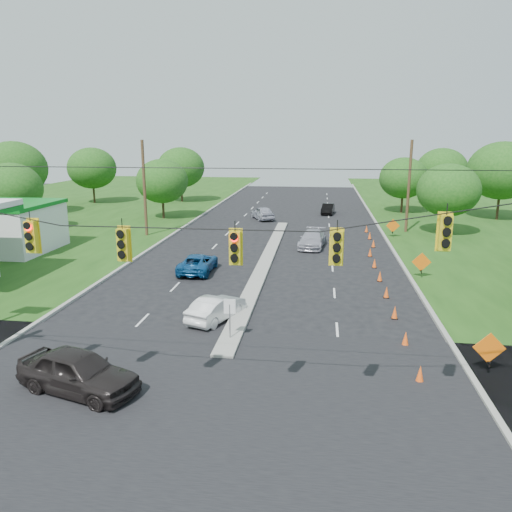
# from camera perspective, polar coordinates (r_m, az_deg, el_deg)

# --- Properties ---
(ground) EXTENTS (160.00, 160.00, 0.00)m
(ground) POSITION_cam_1_polar(r_m,az_deg,el_deg) (18.40, -6.47, -16.94)
(ground) COLOR black
(ground) RESTS_ON ground
(cross_street) EXTENTS (160.00, 14.00, 0.02)m
(cross_street) POSITION_cam_1_polar(r_m,az_deg,el_deg) (18.40, -6.47, -16.94)
(cross_street) COLOR black
(cross_street) RESTS_ON ground
(curb_left) EXTENTS (0.25, 110.00, 0.16)m
(curb_left) POSITION_cam_1_polar(r_m,az_deg,el_deg) (48.40, -9.68, 2.24)
(curb_left) COLOR gray
(curb_left) RESTS_ON ground
(curb_right) EXTENTS (0.25, 110.00, 0.16)m
(curb_right) POSITION_cam_1_polar(r_m,az_deg,el_deg) (46.71, 14.76, 1.58)
(curb_right) COLOR gray
(curb_right) RESTS_ON ground
(median) EXTENTS (1.00, 34.00, 0.18)m
(median) POSITION_cam_1_polar(r_m,az_deg,el_deg) (37.74, 1.10, -0.75)
(median) COLOR gray
(median) RESTS_ON ground
(median_sign) EXTENTS (0.55, 0.06, 2.05)m
(median_sign) POSITION_cam_1_polar(r_m,az_deg,el_deg) (23.10, -3.02, -6.33)
(median_sign) COLOR gray
(median_sign) RESTS_ON ground
(signal_span) EXTENTS (25.60, 0.32, 9.00)m
(signal_span) POSITION_cam_1_polar(r_m,az_deg,el_deg) (15.54, -8.01, -2.79)
(signal_span) COLOR #422D1C
(signal_span) RESTS_ON ground
(utility_pole_far_left) EXTENTS (0.28, 0.28, 9.00)m
(utility_pole_far_left) POSITION_cam_1_polar(r_m,az_deg,el_deg) (48.51, -12.63, 7.51)
(utility_pole_far_left) COLOR #422D1C
(utility_pole_far_left) RESTS_ON ground
(utility_pole_far_right) EXTENTS (0.28, 0.28, 9.00)m
(utility_pole_far_right) POSITION_cam_1_polar(r_m,az_deg,el_deg) (51.30, 17.06, 7.56)
(utility_pole_far_right) COLOR #422D1C
(utility_pole_far_right) RESTS_ON ground
(cone_0) EXTENTS (0.32, 0.32, 0.70)m
(cone_0) POSITION_cam_1_polar(r_m,az_deg,el_deg) (20.82, 18.24, -12.67)
(cone_0) COLOR #FF5916
(cone_0) RESTS_ON ground
(cone_1) EXTENTS (0.32, 0.32, 0.70)m
(cone_1) POSITION_cam_1_polar(r_m,az_deg,el_deg) (23.96, 16.72, -9.02)
(cone_1) COLOR #FF5916
(cone_1) RESTS_ON ground
(cone_2) EXTENTS (0.32, 0.32, 0.70)m
(cone_2) POSITION_cam_1_polar(r_m,az_deg,el_deg) (27.19, 15.58, -6.22)
(cone_2) COLOR #FF5916
(cone_2) RESTS_ON ground
(cone_3) EXTENTS (0.32, 0.32, 0.70)m
(cone_3) POSITION_cam_1_polar(r_m,az_deg,el_deg) (30.48, 14.69, -4.01)
(cone_3) COLOR #FF5916
(cone_3) RESTS_ON ground
(cone_4) EXTENTS (0.32, 0.32, 0.70)m
(cone_4) POSITION_cam_1_polar(r_m,az_deg,el_deg) (33.82, 13.98, -2.24)
(cone_4) COLOR #FF5916
(cone_4) RESTS_ON ground
(cone_5) EXTENTS (0.32, 0.32, 0.70)m
(cone_5) POSITION_cam_1_polar(r_m,az_deg,el_deg) (37.18, 13.39, -0.79)
(cone_5) COLOR #FF5916
(cone_5) RESTS_ON ground
(cone_6) EXTENTS (0.32, 0.32, 0.70)m
(cone_6) POSITION_cam_1_polar(r_m,az_deg,el_deg) (40.57, 12.91, 0.42)
(cone_6) COLOR #FF5916
(cone_6) RESTS_ON ground
(cone_7) EXTENTS (0.32, 0.32, 0.70)m
(cone_7) POSITION_cam_1_polar(r_m,az_deg,el_deg) (44.03, 13.28, 1.42)
(cone_7) COLOR #FF5916
(cone_7) RESTS_ON ground
(cone_8) EXTENTS (0.32, 0.32, 0.70)m
(cone_8) POSITION_cam_1_polar(r_m,az_deg,el_deg) (47.44, 12.87, 2.30)
(cone_8) COLOR #FF5916
(cone_8) RESTS_ON ground
(cone_9) EXTENTS (0.32, 0.32, 0.70)m
(cone_9) POSITION_cam_1_polar(r_m,az_deg,el_deg) (50.87, 12.52, 3.06)
(cone_9) COLOR #FF5916
(cone_9) RESTS_ON ground
(work_sign_0) EXTENTS (1.27, 0.58, 1.37)m
(work_sign_0) POSITION_cam_1_polar(r_m,az_deg,el_deg) (22.10, 25.09, -9.63)
(work_sign_0) COLOR black
(work_sign_0) RESTS_ON ground
(work_sign_1) EXTENTS (1.27, 0.58, 1.37)m
(work_sign_1) POSITION_cam_1_polar(r_m,az_deg,el_deg) (35.02, 18.39, -0.74)
(work_sign_1) COLOR black
(work_sign_1) RESTS_ON ground
(work_sign_2) EXTENTS (1.27, 0.58, 1.37)m
(work_sign_2) POSITION_cam_1_polar(r_m,az_deg,el_deg) (48.55, 15.37, 3.30)
(work_sign_2) COLOR black
(work_sign_2) RESTS_ON ground
(tree_2) EXTENTS (5.88, 5.88, 6.86)m
(tree_2) POSITION_cam_1_polar(r_m,az_deg,el_deg) (54.61, -26.16, 6.93)
(tree_2) COLOR black
(tree_2) RESTS_ON ground
(tree_3) EXTENTS (7.56, 7.56, 8.82)m
(tree_3) POSITION_cam_1_polar(r_m,az_deg,el_deg) (66.14, -25.92, 8.95)
(tree_3) COLOR black
(tree_3) RESTS_ON ground
(tree_4) EXTENTS (6.72, 6.72, 7.84)m
(tree_4) POSITION_cam_1_polar(r_m,az_deg,el_deg) (74.70, -18.23, 9.52)
(tree_4) COLOR black
(tree_4) RESTS_ON ground
(tree_5) EXTENTS (5.88, 5.88, 6.86)m
(tree_5) POSITION_cam_1_polar(r_m,az_deg,el_deg) (58.42, -10.68, 8.41)
(tree_5) COLOR black
(tree_5) RESTS_ON ground
(tree_6) EXTENTS (6.72, 6.72, 7.84)m
(tree_6) POSITION_cam_1_polar(r_m,az_deg,el_deg) (73.28, -8.58, 9.97)
(tree_6) COLOR black
(tree_6) RESTS_ON ground
(tree_9) EXTENTS (5.88, 5.88, 6.86)m
(tree_9) POSITION_cam_1_polar(r_m,az_deg,el_deg) (51.04, 21.13, 7.04)
(tree_9) COLOR black
(tree_9) RESTS_ON ground
(tree_10) EXTENTS (7.56, 7.56, 8.82)m
(tree_10) POSITION_cam_1_polar(r_m,az_deg,el_deg) (62.75, 26.31, 8.74)
(tree_10) COLOR black
(tree_10) RESTS_ON ground
(tree_11) EXTENTS (6.72, 6.72, 7.84)m
(tree_11) POSITION_cam_1_polar(r_m,az_deg,el_deg) (72.29, 20.46, 9.23)
(tree_11) COLOR black
(tree_11) RESTS_ON ground
(tree_12) EXTENTS (5.88, 5.88, 6.86)m
(tree_12) POSITION_cam_1_polar(r_m,az_deg,el_deg) (64.34, 16.51, 8.54)
(tree_12) COLOR black
(tree_12) RESTS_ON ground
(black_sedan) EXTENTS (5.16, 3.25, 1.64)m
(black_sedan) POSITION_cam_1_polar(r_m,az_deg,el_deg) (20.05, -19.66, -12.34)
(black_sedan) COLOR black
(black_sedan) RESTS_ON ground
(white_sedan) EXTENTS (2.70, 4.16, 1.30)m
(white_sedan) POSITION_cam_1_polar(r_m,az_deg,el_deg) (26.01, -4.56, -5.96)
(white_sedan) COLOR silver
(white_sedan) RESTS_ON ground
(blue_pickup) EXTENTS (2.20, 4.72, 1.31)m
(blue_pickup) POSITION_cam_1_polar(r_m,az_deg,el_deg) (35.19, -6.66, -0.80)
(blue_pickup) COLOR navy
(blue_pickup) RESTS_ON ground
(silver_car_far) EXTENTS (2.57, 5.15, 1.44)m
(silver_car_far) POSITION_cam_1_polar(r_m,az_deg,el_deg) (43.09, 6.46, 1.94)
(silver_car_far) COLOR #A4A3AF
(silver_car_far) RESTS_ON ground
(silver_car_oncoming) EXTENTS (3.43, 4.78, 1.51)m
(silver_car_oncoming) POSITION_cam_1_polar(r_m,az_deg,el_deg) (57.33, 0.76, 4.94)
(silver_car_oncoming) COLOR #9FA0B0
(silver_car_oncoming) RESTS_ON ground
(dark_car_receding) EXTENTS (1.76, 3.99, 1.27)m
(dark_car_receding) POSITION_cam_1_polar(r_m,az_deg,el_deg) (62.05, 8.22, 5.35)
(dark_car_receding) COLOR black
(dark_car_receding) RESTS_ON ground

